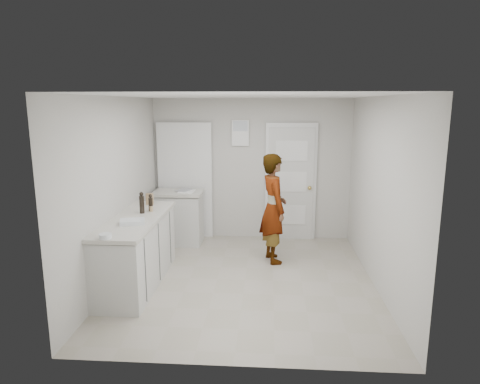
# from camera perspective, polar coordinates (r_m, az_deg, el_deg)

# --- Properties ---
(ground) EXTENTS (4.00, 4.00, 0.00)m
(ground) POSITION_cam_1_polar(r_m,az_deg,el_deg) (6.07, 0.69, -11.64)
(ground) COLOR #9D9583
(ground) RESTS_ON ground
(room_shell) EXTENTS (4.00, 4.00, 4.00)m
(room_shell) POSITION_cam_1_polar(r_m,az_deg,el_deg) (7.66, 0.22, 1.32)
(room_shell) COLOR beige
(room_shell) RESTS_ON ground
(main_counter) EXTENTS (0.64, 1.96, 0.93)m
(main_counter) POSITION_cam_1_polar(r_m,az_deg,el_deg) (5.98, -13.56, -7.94)
(main_counter) COLOR silver
(main_counter) RESTS_ON ground
(side_counter) EXTENTS (0.84, 0.61, 0.93)m
(side_counter) POSITION_cam_1_polar(r_m,az_deg,el_deg) (7.54, -8.17, -3.60)
(side_counter) COLOR silver
(side_counter) RESTS_ON ground
(person) EXTENTS (0.56, 0.70, 1.68)m
(person) POSITION_cam_1_polar(r_m,az_deg,el_deg) (6.54, 4.48, -2.18)
(person) COLOR silver
(person) RESTS_ON ground
(cake_mix_box) EXTENTS (0.11, 0.06, 0.17)m
(cake_mix_box) POSITION_cam_1_polar(r_m,az_deg,el_deg) (6.50, -11.95, -0.94)
(cake_mix_box) COLOR olive
(cake_mix_box) RESTS_ON main_counter
(spice_jar) EXTENTS (0.05, 0.05, 0.07)m
(spice_jar) POSITION_cam_1_polar(r_m,az_deg,el_deg) (6.10, -11.75, -2.23)
(spice_jar) COLOR tan
(spice_jar) RESTS_ON main_counter
(oil_cruet_a) EXTENTS (0.06, 0.06, 0.24)m
(oil_cruet_a) POSITION_cam_1_polar(r_m,az_deg,el_deg) (6.12, -11.83, -1.43)
(oil_cruet_a) COLOR black
(oil_cruet_a) RESTS_ON main_counter
(oil_cruet_b) EXTENTS (0.07, 0.07, 0.30)m
(oil_cruet_b) POSITION_cam_1_polar(r_m,az_deg,el_deg) (6.01, -12.96, -1.44)
(oil_cruet_b) COLOR black
(oil_cruet_b) RESTS_ON main_counter
(baking_dish) EXTENTS (0.35, 0.29, 0.05)m
(baking_dish) POSITION_cam_1_polar(r_m,az_deg,el_deg) (5.54, -14.16, -3.88)
(baking_dish) COLOR silver
(baking_dish) RESTS_ON main_counter
(egg_bowl) EXTENTS (0.14, 0.14, 0.05)m
(egg_bowl) POSITION_cam_1_polar(r_m,az_deg,el_deg) (5.03, -17.53, -5.63)
(egg_bowl) COLOR silver
(egg_bowl) RESTS_ON main_counter
(papers) EXTENTS (0.26, 0.33, 0.01)m
(papers) POSITION_cam_1_polar(r_m,az_deg,el_deg) (7.39, -7.12, 0.11)
(papers) COLOR white
(papers) RESTS_ON side_counter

